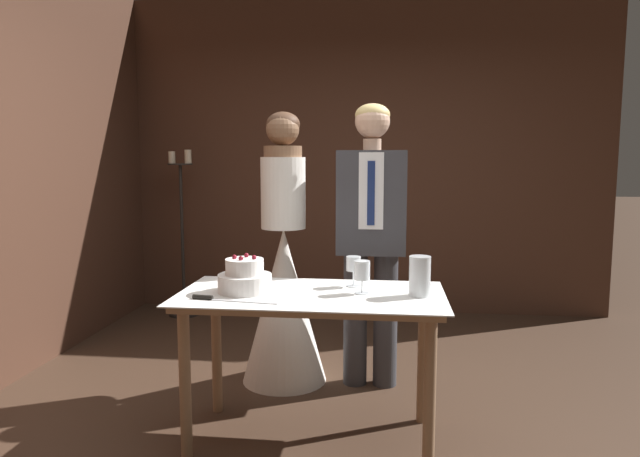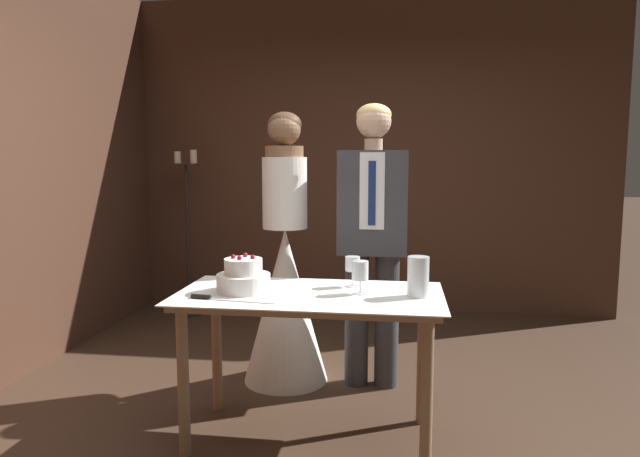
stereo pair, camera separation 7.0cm
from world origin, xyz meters
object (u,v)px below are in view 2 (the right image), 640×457
Objects in this scene: bride at (285,284)px; groom at (373,229)px; wine_glass_near at (353,265)px; candle_stand at (188,241)px; cake_knife at (216,298)px; cake_table at (310,313)px; wine_glass_middle at (360,271)px; hurricane_candle at (418,278)px; tiered_cake at (243,278)px.

groom is (0.55, -0.00, 0.37)m from bride.
candle_stand is at bearing 129.73° from wine_glass_near.
cake_knife is 0.24× the size of groom.
cake_table is at bearing 32.23° from cake_knife.
wine_glass_middle is 0.10× the size of bride.
wine_glass_near is 0.09× the size of groom.
wine_glass_middle is 0.28m from hurricane_candle.
groom is at bearing 82.45° from wine_glass_near.
candle_stand reaches higher than tiered_cake.
hurricane_candle is at bearing -47.48° from candle_stand.
cake_knife is 2.61m from candle_stand.
groom is (0.61, 0.76, 0.16)m from tiered_cake.
candle_stand is at bearing 120.79° from cake_knife.
groom is at bearing 60.73° from cake_knife.
bride reaches higher than tiered_cake.
tiered_cake is 1.64× the size of wine_glass_middle.
candle_stand reaches higher than cake_table.
cake_table is 6.72× the size of hurricane_candle.
wine_glass_near is at bearing 41.36° from cake_table.
tiered_cake is at bearing -177.06° from wine_glass_middle.
hurricane_candle is (0.53, 0.00, 0.20)m from cake_table.
cake_table is 8.31× the size of wine_glass_near.
bride is 1.14× the size of candle_stand.
wine_glass_near is 0.97× the size of wine_glass_middle.
hurricane_candle is 1.13m from bride.
groom reaches higher than cake_knife.
wine_glass_near is 0.79m from bride.
candle_stand reaches higher than cake_knife.
tiered_cake reaches higher than wine_glass_middle.
tiered_cake is at bearing -94.57° from bride.
bride is 0.98× the size of groom.
wine_glass_near is (0.62, 0.37, 0.10)m from cake_knife.
wine_glass_near is 0.81× the size of hurricane_candle.
cake_table is at bearing -179.92° from hurricane_candle.
cake_knife is 0.71m from wine_glass_middle.
cake_table is 0.87m from groom.
cake_table is at bearing -56.06° from candle_stand.
wine_glass_near is at bearing 38.09° from cake_knife.
candle_stand is (-1.72, 2.17, -0.19)m from wine_glass_middle.
wine_glass_middle is (0.25, 0.02, 0.22)m from cake_table.
hurricane_candle is (0.87, 0.01, 0.02)m from tiered_cake.
wine_glass_near is 0.11× the size of candle_stand.
cake_table is 0.75× the size of groom.
tiered_cake is 0.21m from cake_knife.
tiered_cake is 0.99m from groom.
hurricane_candle is 0.81m from groom.
bride is (0.06, 0.76, -0.20)m from tiered_cake.
groom is (0.02, 0.73, 0.12)m from wine_glass_middle.
bride is at bearing -50.22° from candle_stand.
cake_knife is at bearing -154.73° from cake_table.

